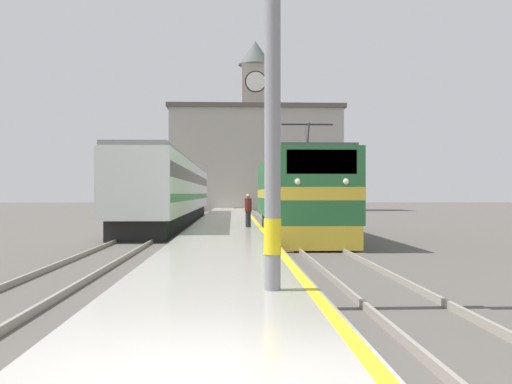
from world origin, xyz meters
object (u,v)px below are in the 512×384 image
person_on_platform (248,210)px  locomotive_train (297,195)px  catenary_mast (277,62)px  clock_tower (255,119)px  passenger_train (174,191)px

person_on_platform → locomotive_train: bearing=-38.6°
locomotive_train → catenary_mast: 17.51m
locomotive_train → person_on_platform: 2.88m
person_on_platform → clock_tower: 52.65m
locomotive_train → passenger_train: size_ratio=0.47×
person_on_platform → clock_tower: size_ratio=0.07×
locomotive_train → passenger_train: bearing=118.4°
catenary_mast → clock_tower: 70.91m
locomotive_train → person_on_platform: size_ratio=9.76×
passenger_train → clock_tower: clock_tower is taller
person_on_platform → catenary_mast: bearing=-90.0°
passenger_train → catenary_mast: bearing=-81.1°
passenger_train → catenary_mast: catenary_mast is taller
passenger_train → person_on_platform: bearing=-66.9°
locomotive_train → catenary_mast: bearing=-97.2°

